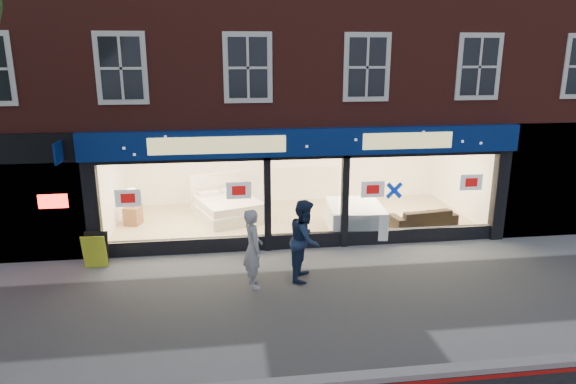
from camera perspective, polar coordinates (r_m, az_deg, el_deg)
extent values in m
plane|color=gray|center=(11.41, 4.64, -11.72)|extent=(120.00, 120.00, 0.00)
cube|color=gray|center=(8.98, 8.81, -19.66)|extent=(60.00, 0.25, 0.12)
cube|color=tan|center=(16.17, 0.71, -3.17)|extent=(11.00, 4.50, 0.10)
cube|color=maroon|center=(17.13, -0.13, 20.25)|extent=(19.00, 8.00, 6.70)
cube|color=navy|center=(13.19, 2.26, 5.58)|extent=(11.40, 0.28, 0.70)
cube|color=black|center=(14.10, 2.00, -5.37)|extent=(11.00, 0.18, 0.40)
cube|color=black|center=(13.92, -20.87, -1.90)|extent=(0.35, 0.30, 2.60)
cube|color=black|center=(15.60, 22.40, -0.26)|extent=(0.35, 0.30, 2.60)
cube|color=white|center=(13.48, -11.64, -1.06)|extent=(4.20, 0.02, 2.10)
cube|color=white|center=(14.53, 14.84, -0.07)|extent=(4.20, 0.02, 2.10)
cube|color=white|center=(13.95, 1.92, -1.47)|extent=(1.80, 0.02, 2.10)
cube|color=silver|center=(17.99, -0.33, 2.87)|extent=(11.00, 0.20, 2.60)
cube|color=#FFEAC6|center=(15.55, 0.74, 5.77)|extent=(11.00, 4.50, 0.12)
cube|color=black|center=(14.69, -28.78, -0.52)|extent=(3.80, 0.60, 3.30)
cube|color=#FF140C|center=(13.98, -24.66, -0.94)|extent=(0.70, 0.04, 0.35)
cube|color=black|center=(16.73, 28.22, 1.29)|extent=(4.00, 0.40, 3.30)
cube|color=silver|center=(16.26, -6.56, -2.31)|extent=(2.35, 2.54, 0.36)
cube|color=silver|center=(16.17, -6.60, -1.27)|extent=(2.26, 2.44, 0.26)
cube|color=silver|center=(17.13, -7.92, 0.08)|extent=(1.78, 0.73, 1.24)
cube|color=silver|center=(16.67, -8.77, -0.15)|extent=(0.74, 0.54, 0.12)
cube|color=silver|center=(16.92, -6.30, 0.17)|extent=(0.74, 0.54, 0.12)
cube|color=brown|center=(16.27, -16.83, -2.53)|extent=(0.57, 0.57, 0.55)
cube|color=white|center=(15.27, 7.40, -3.73)|extent=(1.69, 2.07, 0.26)
cube|color=white|center=(15.19, 7.43, -2.82)|extent=(1.69, 2.07, 0.26)
cube|color=white|center=(15.11, 7.46, -1.90)|extent=(1.69, 2.07, 0.26)
imported|color=black|center=(15.88, 14.74, -2.77)|extent=(2.06, 1.04, 0.58)
cube|color=gold|center=(13.59, -20.60, -6.10)|extent=(0.59, 0.39, 0.89)
imported|color=#9A9BA1|center=(11.60, -3.90, -6.28)|extent=(0.55, 0.73, 1.83)
imported|color=#1A2A4A|center=(11.99, 1.90, -5.31)|extent=(0.97, 1.11, 1.92)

